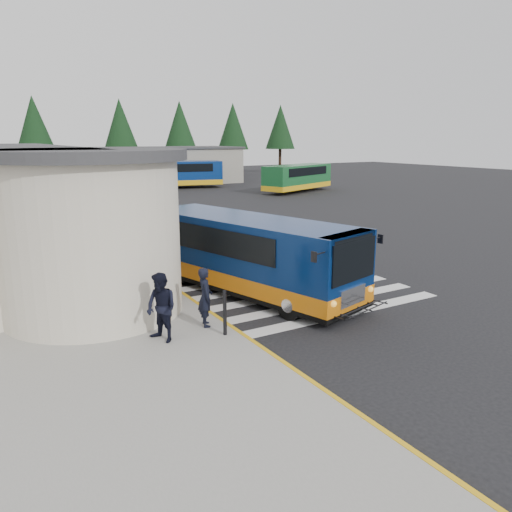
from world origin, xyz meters
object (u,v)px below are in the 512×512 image
pedestrian_b (161,308)px  bollard (225,313)px  pedestrian_a (205,297)px  transit_bus (248,257)px  far_bus_b (298,177)px  far_bus_a (177,173)px

pedestrian_b → bollard: bearing=52.2°
pedestrian_a → pedestrian_b: (-1.42, -0.43, 0.07)m
transit_bus → pedestrian_b: 5.15m
pedestrian_a → far_bus_b: far_bus_b is taller
pedestrian_b → far_bus_b: (24.78, 29.19, 0.43)m
pedestrian_a → bollard: 0.92m
bollard → far_bus_a: bearing=70.0°
pedestrian_a → bollard: size_ratio=1.36×
transit_bus → bollard: size_ratio=7.80×
pedestrian_a → bollard: bearing=-155.9°
transit_bus → bollard: transit_bus is taller
pedestrian_a → pedestrian_b: 1.49m
transit_bus → far_bus_b: 33.34m
transit_bus → far_bus_a: bearing=56.6°
bollard → transit_bus: bearing=52.1°
pedestrian_a → pedestrian_b: size_ratio=0.92×
pedestrian_a → pedestrian_b: bearing=120.6°
pedestrian_b → far_bus_a: bearing=135.7°
transit_bus → far_bus_b: bearing=36.5°
transit_bus → bollard: 4.32m
bollard → far_bus_b: bearing=51.9°
pedestrian_b → far_bus_b: bearing=117.6°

